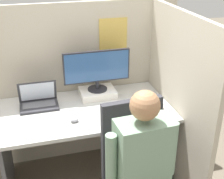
{
  "coord_description": "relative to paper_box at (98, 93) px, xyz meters",
  "views": [
    {
      "loc": [
        -0.4,
        -1.91,
        2.03
      ],
      "look_at": [
        0.18,
        0.19,
        0.99
      ],
      "focal_mm": 50.0,
      "sensor_mm": 36.0,
      "label": 1
    }
  ],
  "objects": [
    {
      "name": "laptop",
      "position": [
        -0.53,
        -0.06,
        0.01
      ],
      "size": [
        0.32,
        0.21,
        0.22
      ],
      "color": "#2D2D33",
      "rests_on": "desk"
    },
    {
      "name": "cubicle_panel_back",
      "position": [
        -0.16,
        0.19,
        0.02
      ],
      "size": [
        1.96,
        0.05,
        1.56
      ],
      "color": "#B7AD99",
      "rests_on": "ground"
    },
    {
      "name": "monitor",
      "position": [
        0.0,
        0.0,
        0.24
      ],
      "size": [
        0.6,
        0.18,
        0.37
      ],
      "color": "#232328",
      "rests_on": "paper_box"
    },
    {
      "name": "cubicle_panel_right",
      "position": [
        0.59,
        -0.3,
        0.01
      ],
      "size": [
        0.04,
        1.43,
        1.56
      ],
      "color": "#B7AD99",
      "rests_on": "ground"
    },
    {
      "name": "paper_box",
      "position": [
        0.0,
        0.0,
        0.0
      ],
      "size": [
        0.32,
        0.24,
        0.06
      ],
      "color": "white",
      "rests_on": "desk"
    },
    {
      "name": "person",
      "position": [
        0.04,
        -1.09,
        -0.04
      ],
      "size": [
        0.48,
        0.43,
        1.26
      ],
      "color": "brown",
      "rests_on": "ground"
    },
    {
      "name": "stapler",
      "position": [
        0.46,
        -0.32,
        -0.01
      ],
      "size": [
        0.04,
        0.14,
        0.05
      ],
      "color": "#2D2D33",
      "rests_on": "desk"
    },
    {
      "name": "mouse",
      "position": [
        -0.28,
        -0.4,
        -0.01
      ],
      "size": [
        0.07,
        0.04,
        0.03
      ],
      "color": "gray",
      "rests_on": "desk"
    },
    {
      "name": "desk",
      "position": [
        -0.16,
        -0.22,
        -0.21
      ],
      "size": [
        1.46,
        0.78,
        0.74
      ],
      "color": "#B7B7B2",
      "rests_on": "ground"
    },
    {
      "name": "office_chair",
      "position": [
        0.05,
        -0.93,
        -0.23
      ],
      "size": [
        0.53,
        0.57,
        1.07
      ],
      "color": "#2D2D33",
      "rests_on": "ground"
    },
    {
      "name": "carrot_toy",
      "position": [
        -0.02,
        -0.43,
        -0.01
      ],
      "size": [
        0.04,
        0.11,
        0.04
      ],
      "color": "orange",
      "rests_on": "desk"
    }
  ]
}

